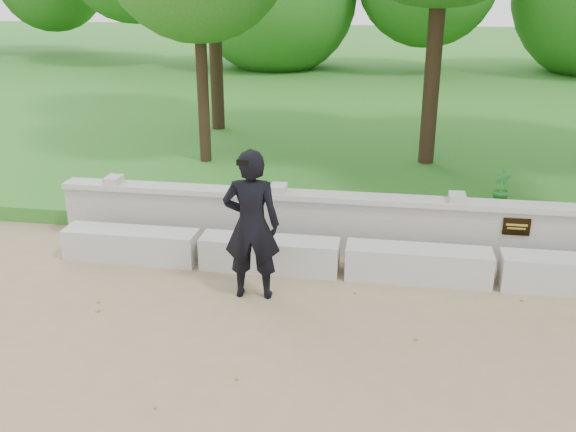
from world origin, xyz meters
name	(u,v)px	position (x,y,z in m)	size (l,w,h in m)	color
ground	(519,366)	(0.00, 0.00, 0.00)	(80.00, 80.00, 0.00)	#917C58
lawn	(441,105)	(0.00, 14.00, 0.12)	(40.00, 22.00, 0.25)	#2E7124
concrete_bench	(496,269)	(0.00, 1.90, 0.22)	(11.90, 0.45, 0.45)	beige
parapet_wall	(491,232)	(0.00, 2.60, 0.46)	(12.50, 0.35, 0.90)	#B3B0A9
man_main	(252,225)	(-3.06, 1.10, 0.96)	(0.74, 0.66, 1.91)	black
shrub_a	(232,198)	(-3.87, 3.30, 0.51)	(0.28, 0.19, 0.53)	#2C822F
shrub_b	(500,188)	(0.36, 4.36, 0.56)	(0.34, 0.28, 0.63)	#2C822F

